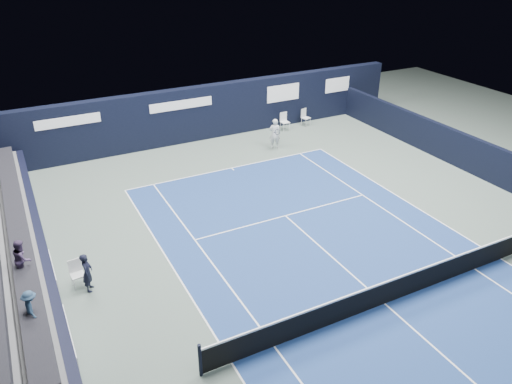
% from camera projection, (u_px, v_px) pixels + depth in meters
% --- Properties ---
extents(ground, '(48.00, 48.00, 0.00)m').
position_uv_depth(ground, '(348.00, 271.00, 17.77)').
color(ground, '#4E5D54').
rests_on(ground, ground).
extents(court_surface, '(10.97, 23.77, 0.01)m').
position_uv_depth(court_surface, '(385.00, 304.00, 16.19)').
color(court_surface, navy).
rests_on(court_surface, ground).
extents(enclosure_wall_right, '(0.30, 22.00, 1.80)m').
position_uv_depth(enclosure_wall_right, '(472.00, 155.00, 24.78)').
color(enclosure_wall_right, black).
rests_on(enclosure_wall_right, ground).
extents(folding_chair_back_a, '(0.48, 0.47, 1.08)m').
position_uv_depth(folding_chair_back_a, '(284.00, 120.00, 30.31)').
color(folding_chair_back_a, silver).
rests_on(folding_chair_back_a, ground).
extents(folding_chair_back_b, '(0.57, 0.56, 1.04)m').
position_uv_depth(folding_chair_back_b, '(305.00, 116.00, 31.04)').
color(folding_chair_back_b, silver).
rests_on(folding_chair_back_b, ground).
extents(line_judge_chair, '(0.47, 0.46, 0.98)m').
position_uv_depth(line_judge_chair, '(76.00, 271.00, 16.83)').
color(line_judge_chair, white).
rests_on(line_judge_chair, ground).
extents(line_judge, '(0.50, 0.60, 1.42)m').
position_uv_depth(line_judge, '(87.00, 272.00, 16.53)').
color(line_judge, black).
rests_on(line_judge, ground).
extents(court_markings, '(11.03, 23.83, 0.00)m').
position_uv_depth(court_markings, '(385.00, 304.00, 16.19)').
color(court_markings, white).
rests_on(court_markings, court_surface).
extents(tennis_net, '(12.90, 0.10, 1.10)m').
position_uv_depth(tennis_net, '(387.00, 291.00, 15.96)').
color(tennis_net, black).
rests_on(tennis_net, ground).
extents(back_sponsor_wall, '(26.00, 0.63, 3.10)m').
position_uv_depth(back_sponsor_wall, '(197.00, 113.00, 28.49)').
color(back_sponsor_wall, black).
rests_on(back_sponsor_wall, ground).
extents(side_barrier_left, '(0.33, 22.00, 1.20)m').
position_uv_depth(side_barrier_left, '(48.00, 271.00, 16.76)').
color(side_barrier_left, black).
rests_on(side_barrier_left, ground).
extents(tennis_player, '(0.73, 0.92, 1.70)m').
position_uv_depth(tennis_player, '(275.00, 134.00, 27.59)').
color(tennis_player, silver).
rests_on(tennis_player, ground).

